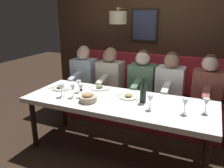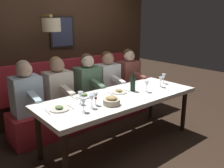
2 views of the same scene
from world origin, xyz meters
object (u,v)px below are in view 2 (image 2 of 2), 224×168
Objects in this scene: diner_farthest at (26,90)px; bread_bowl at (112,101)px; diner_near at (107,75)px; diner_middle at (88,78)px; wine_glass_5 at (161,80)px; diner_nearest at (128,71)px; dining_table at (120,100)px; wine_bottle at (133,83)px; wine_glass_1 at (164,77)px; wine_glass_6 at (92,99)px; diner_far at (58,84)px; wine_glass_2 at (81,95)px; wine_glass_4 at (96,96)px; wine_glass_3 at (147,84)px; wine_glass_0 at (84,102)px.

bread_bowl is at bearing -147.49° from diner_farthest.
diner_near is 1.00× the size of diner_farthest.
wine_glass_5 is at bearing -141.40° from diner_middle.
diner_nearest is 1.70m from bread_bowl.
wine_bottle is (0.05, -0.30, 0.18)m from dining_table.
diner_near is at bearing 32.24° from wine_glass_1.
diner_nearest is 1.00× the size of diner_near.
wine_glass_1 is 1.60m from wine_glass_6.
wine_glass_2 is (-0.82, 0.10, 0.04)m from diner_far.
diner_farthest is 0.91m from wine_glass_2.
wine_glass_2 is (-0.82, -0.40, 0.04)m from diner_farthest.
wine_glass_4 is (-0.08, 0.48, 0.18)m from dining_table.
wine_glass_5 is at bearing -117.72° from diner_farthest.
wine_glass_2 is (-0.82, 1.60, 0.04)m from diner_nearest.
wine_glass_3 is 1.01m from wine_glass_6.
wine_glass_6 is (-1.01, 1.05, 0.04)m from diner_near.
diner_nearest is 0.52m from diner_near.
wine_glass_1 is at bearing -85.41° from wine_glass_4.
wine_glass_6 is at bearing 148.54° from diner_middle.
diner_near reaches higher than wine_glass_3.
wine_glass_6 is (-0.02, 1.01, 0.00)m from wine_glass_3.
diner_near is 0.99m from wine_glass_3.
diner_farthest is at bearing 67.27° from wine_glass_1.
diner_farthest is 4.82× the size of wine_glass_0.
wine_bottle is (-0.83, -1.31, 0.04)m from diner_farthest.
bread_bowl is (-0.23, 1.33, -0.07)m from wine_glass_1.
wine_glass_2 is (0.03, 1.62, 0.00)m from wine_glass_1.
diner_middle is 4.82× the size of wine_glass_2.
diner_middle is at bearing -31.46° from wine_glass_6.
diner_far reaches higher than wine_glass_0.
dining_table is at bearing 131.48° from diner_nearest.
dining_table is at bearing -80.25° from wine_glass_4.
diner_farthest reaches higher than wine_glass_0.
diner_far is at bearing 54.03° from wine_glass_5.
bread_bowl is at bearing 96.61° from wine_glass_3.
wine_glass_6 is (-0.20, -0.03, 0.00)m from wine_glass_2.
wine_glass_3 is (0.07, -1.15, 0.00)m from wine_glass_0.
wine_bottle reaches higher than dining_table.
bread_bowl is (-0.13, 1.12, -0.07)m from wine_glass_5.
diner_middle is 1.31m from wine_glass_0.
diner_nearest is at bearing -48.52° from dining_table.
bread_bowl is at bearing 121.90° from dining_table.
wine_glass_2 and wine_glass_5 have the same top height.
bread_bowl is (-1.08, -0.19, -0.03)m from diner_far.
wine_glass_4 is at bearing 151.37° from diner_middle.
wine_glass_4 is at bearing 135.15° from diner_near.
wine_glass_0 and wine_glass_3 have the same top height.
diner_near and diner_farthest have the same top height.
diner_nearest is (0.88, -1.00, 0.14)m from dining_table.
diner_middle and diner_far have the same top height.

